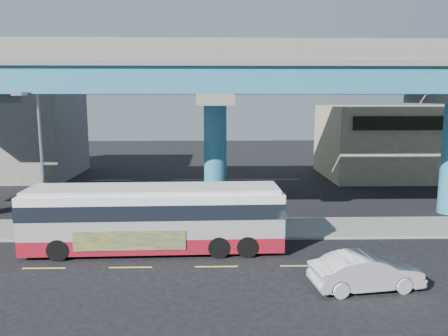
{
  "coord_description": "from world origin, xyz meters",
  "views": [
    {
      "loc": [
        -0.13,
        -19.69,
        7.82
      ],
      "look_at": [
        0.46,
        4.0,
        3.98
      ],
      "focal_mm": 35.0,
      "sensor_mm": 36.0,
      "label": 1
    }
  ],
  "objects_px": {
    "transit_bus": "(155,216)",
    "street_lamp": "(36,144)",
    "sedan": "(366,272)",
    "stop_sign": "(242,201)"
  },
  "relations": [
    {
      "from": "street_lamp",
      "to": "stop_sign",
      "type": "distance_m",
      "value": 11.47
    },
    {
      "from": "street_lamp",
      "to": "stop_sign",
      "type": "bearing_deg",
      "value": 3.92
    },
    {
      "from": "transit_bus",
      "to": "street_lamp",
      "type": "xyz_separation_m",
      "value": [
        -6.33,
        1.41,
        3.56
      ]
    },
    {
      "from": "sedan",
      "to": "stop_sign",
      "type": "height_order",
      "value": "stop_sign"
    },
    {
      "from": "sedan",
      "to": "street_lamp",
      "type": "xyz_separation_m",
      "value": [
        -15.58,
        6.27,
        4.65
      ]
    },
    {
      "from": "sedan",
      "to": "stop_sign",
      "type": "xyz_separation_m",
      "value": [
        -4.63,
        7.02,
        1.32
      ]
    },
    {
      "from": "transit_bus",
      "to": "street_lamp",
      "type": "distance_m",
      "value": 7.4
    },
    {
      "from": "transit_bus",
      "to": "street_lamp",
      "type": "bearing_deg",
      "value": 165.98
    },
    {
      "from": "sedan",
      "to": "transit_bus",
      "type": "bearing_deg",
      "value": 54.36
    },
    {
      "from": "sedan",
      "to": "stop_sign",
      "type": "distance_m",
      "value": 8.51
    }
  ]
}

